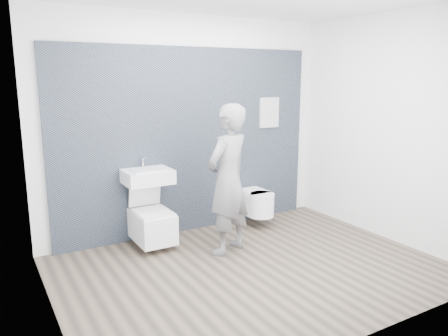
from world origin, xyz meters
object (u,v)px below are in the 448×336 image
toilet_square (152,224)px  visitor (228,180)px  toilet_rounded (257,203)px  washbasin (148,176)px

toilet_square → visitor: size_ratio=0.47×
toilet_square → visitor: (0.71, -0.60, 0.59)m
toilet_square → visitor: bearing=-40.0°
toilet_square → toilet_rounded: toilet_square is taller
washbasin → toilet_rounded: bearing=-3.3°
toilet_rounded → visitor: 1.15m
washbasin → toilet_rounded: 1.62m
washbasin → visitor: (0.71, -0.69, 0.01)m
visitor → toilet_rounded: bearing=-167.0°
toilet_rounded → visitor: size_ratio=0.34×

